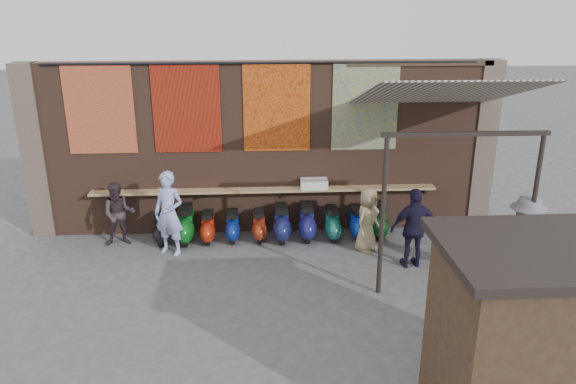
{
  "coord_description": "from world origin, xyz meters",
  "views": [
    {
      "loc": [
        -0.18,
        -9.98,
        5.36
      ],
      "look_at": [
        0.48,
        1.2,
        1.44
      ],
      "focal_mm": 35.0,
      "sensor_mm": 36.0,
      "label": 1
    }
  ],
  "objects_px": {
    "scooter_stool_7": "(332,224)",
    "shopper_grey": "(524,241)",
    "scooter_stool_4": "(259,226)",
    "shopper_navy": "(414,228)",
    "scooter_stool_8": "(356,223)",
    "diner_left": "(169,213)",
    "diner_right": "(119,214)",
    "shelf_box": "(314,184)",
    "scooter_stool_9": "(378,220)",
    "scooter_stool_1": "(186,225)",
    "scooter_stool_5": "(282,223)",
    "shopper_tan": "(367,219)",
    "market_stall": "(534,344)",
    "scooter_stool_0": "(162,228)",
    "scooter_stool_6": "(307,222)",
    "scooter_stool_2": "(208,227)",
    "scooter_stool_3": "(233,226)"
  },
  "relations": [
    {
      "from": "scooter_stool_4",
      "to": "shopper_navy",
      "type": "distance_m",
      "value": 3.57
    },
    {
      "from": "shopper_grey",
      "to": "shopper_tan",
      "type": "height_order",
      "value": "shopper_grey"
    },
    {
      "from": "scooter_stool_5",
      "to": "scooter_stool_7",
      "type": "relative_size",
      "value": 1.1
    },
    {
      "from": "scooter_stool_4",
      "to": "scooter_stool_8",
      "type": "bearing_deg",
      "value": -0.38
    },
    {
      "from": "shelf_box",
      "to": "diner_left",
      "type": "distance_m",
      "value": 3.37
    },
    {
      "from": "scooter_stool_8",
      "to": "scooter_stool_3",
      "type": "bearing_deg",
      "value": 179.68
    },
    {
      "from": "scooter_stool_2",
      "to": "diner_right",
      "type": "xyz_separation_m",
      "value": [
        -1.97,
        -0.05,
        0.39
      ]
    },
    {
      "from": "scooter_stool_1",
      "to": "shelf_box",
      "type": "bearing_deg",
      "value": 6.19
    },
    {
      "from": "scooter_stool_9",
      "to": "shopper_tan",
      "type": "relative_size",
      "value": 0.57
    },
    {
      "from": "scooter_stool_0",
      "to": "scooter_stool_9",
      "type": "bearing_deg",
      "value": 0.54
    },
    {
      "from": "scooter_stool_2",
      "to": "scooter_stool_8",
      "type": "distance_m",
      "value": 3.44
    },
    {
      "from": "scooter_stool_1",
      "to": "shopper_grey",
      "type": "distance_m",
      "value": 7.16
    },
    {
      "from": "scooter_stool_4",
      "to": "scooter_stool_8",
      "type": "height_order",
      "value": "scooter_stool_8"
    },
    {
      "from": "diner_right",
      "to": "diner_left",
      "type": "bearing_deg",
      "value": -32.86
    },
    {
      "from": "diner_right",
      "to": "scooter_stool_9",
      "type": "bearing_deg",
      "value": -8.09
    },
    {
      "from": "scooter_stool_6",
      "to": "scooter_stool_7",
      "type": "relative_size",
      "value": 1.1
    },
    {
      "from": "scooter_stool_8",
      "to": "shopper_navy",
      "type": "relative_size",
      "value": 0.45
    },
    {
      "from": "scooter_stool_6",
      "to": "scooter_stool_9",
      "type": "height_order",
      "value": "scooter_stool_6"
    },
    {
      "from": "scooter_stool_8",
      "to": "diner_left",
      "type": "bearing_deg",
      "value": -171.92
    },
    {
      "from": "scooter_stool_9",
      "to": "shopper_grey",
      "type": "bearing_deg",
      "value": -47.74
    },
    {
      "from": "scooter_stool_4",
      "to": "shopper_grey",
      "type": "distance_m",
      "value": 5.64
    },
    {
      "from": "scooter_stool_7",
      "to": "shopper_grey",
      "type": "distance_m",
      "value": 4.18
    },
    {
      "from": "scooter_stool_4",
      "to": "diner_left",
      "type": "bearing_deg",
      "value": -162.48
    },
    {
      "from": "scooter_stool_3",
      "to": "scooter_stool_9",
      "type": "relative_size",
      "value": 0.87
    },
    {
      "from": "scooter_stool_7",
      "to": "market_stall",
      "type": "xyz_separation_m",
      "value": [
        1.71,
        -6.13,
        0.86
      ]
    },
    {
      "from": "shelf_box",
      "to": "scooter_stool_0",
      "type": "relative_size",
      "value": 0.85
    },
    {
      "from": "market_stall",
      "to": "scooter_stool_9",
      "type": "bearing_deg",
      "value": 95.81
    },
    {
      "from": "shelf_box",
      "to": "scooter_stool_8",
      "type": "xyz_separation_m",
      "value": [
        0.97,
        -0.3,
        -0.88
      ]
    },
    {
      "from": "scooter_stool_7",
      "to": "shopper_grey",
      "type": "bearing_deg",
      "value": -35.94
    },
    {
      "from": "diner_left",
      "to": "shopper_tan",
      "type": "relative_size",
      "value": 1.28
    },
    {
      "from": "shopper_navy",
      "to": "scooter_stool_0",
      "type": "bearing_deg",
      "value": -21.48
    },
    {
      "from": "scooter_stool_5",
      "to": "diner_right",
      "type": "height_order",
      "value": "diner_right"
    },
    {
      "from": "scooter_stool_0",
      "to": "shelf_box",
      "type": "bearing_deg",
      "value": 5.04
    },
    {
      "from": "shopper_navy",
      "to": "scooter_stool_1",
      "type": "bearing_deg",
      "value": -23.03
    },
    {
      "from": "scooter_stool_0",
      "to": "scooter_stool_8",
      "type": "xyz_separation_m",
      "value": [
        4.49,
        0.01,
        0.02
      ]
    },
    {
      "from": "scooter_stool_2",
      "to": "scooter_stool_7",
      "type": "bearing_deg",
      "value": -0.07
    },
    {
      "from": "scooter_stool_5",
      "to": "diner_left",
      "type": "bearing_deg",
      "value": -167.12
    },
    {
      "from": "scooter_stool_4",
      "to": "scooter_stool_9",
      "type": "distance_m",
      "value": 2.78
    },
    {
      "from": "scooter_stool_6",
      "to": "market_stall",
      "type": "distance_m",
      "value": 6.63
    },
    {
      "from": "scooter_stool_7",
      "to": "shopper_navy",
      "type": "distance_m",
      "value": 2.17
    },
    {
      "from": "diner_right",
      "to": "shopper_navy",
      "type": "distance_m",
      "value": 6.48
    },
    {
      "from": "scooter_stool_1",
      "to": "scooter_stool_9",
      "type": "xyz_separation_m",
      "value": [
        4.46,
        0.06,
        -0.02
      ]
    },
    {
      "from": "shopper_grey",
      "to": "diner_left",
      "type": "bearing_deg",
      "value": 2.18
    },
    {
      "from": "scooter_stool_4",
      "to": "shelf_box",
      "type": "bearing_deg",
      "value": 12.57
    },
    {
      "from": "diner_left",
      "to": "shopper_navy",
      "type": "bearing_deg",
      "value": 12.99
    },
    {
      "from": "scooter_stool_8",
      "to": "diner_right",
      "type": "distance_m",
      "value": 5.42
    },
    {
      "from": "scooter_stool_2",
      "to": "shopper_tan",
      "type": "relative_size",
      "value": 0.49
    },
    {
      "from": "scooter_stool_2",
      "to": "market_stall",
      "type": "height_order",
      "value": "market_stall"
    },
    {
      "from": "scooter_stool_0",
      "to": "market_stall",
      "type": "height_order",
      "value": "market_stall"
    },
    {
      "from": "scooter_stool_4",
      "to": "market_stall",
      "type": "relative_size",
      "value": 0.29
    }
  ]
}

